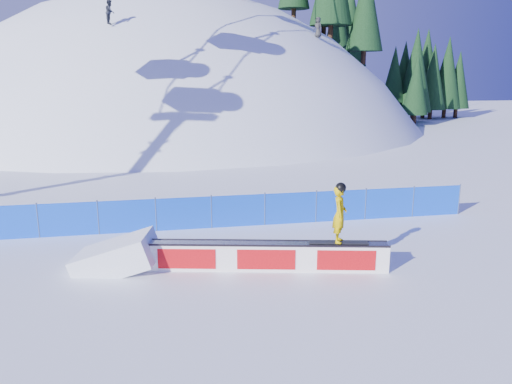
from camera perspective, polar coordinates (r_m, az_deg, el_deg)
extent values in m
plane|color=white|center=(14.26, -7.28, -9.69)|extent=(160.00, 160.00, 0.00)
sphere|color=white|center=(59.95, -9.34, -9.88)|extent=(64.00, 64.00, 64.00)
cylinder|color=#342014|center=(60.96, 3.04, 18.85)|extent=(0.50, 0.50, 1.40)
cylinder|color=#342014|center=(60.24, 5.56, 17.86)|extent=(0.50, 0.50, 1.40)
cylinder|color=#342014|center=(58.30, 7.08, 17.56)|extent=(0.50, 0.50, 1.40)
cylinder|color=#342014|center=(54.29, 10.45, 16.14)|extent=(0.50, 0.50, 1.40)
cone|color=black|center=(54.68, 10.65, 20.61)|extent=(3.23, 3.23, 7.35)
cylinder|color=#342014|center=(55.34, 13.77, 12.94)|extent=(0.50, 0.50, 1.40)
cone|color=black|center=(55.49, 14.03, 17.31)|extent=(3.20, 3.20, 7.27)
cylinder|color=#342014|center=(60.45, 11.78, 13.30)|extent=(0.50, 0.50, 1.40)
cone|color=black|center=(60.71, 12.04, 18.50)|extent=(4.32, 4.32, 9.81)
cylinder|color=#342014|center=(58.88, 14.87, 10.61)|extent=(0.50, 0.50, 1.40)
cone|color=black|center=(58.83, 15.09, 14.12)|extent=(2.65, 2.65, 6.02)
cylinder|color=#342014|center=(59.40, 16.33, 8.44)|extent=(0.50, 0.50, 1.40)
cone|color=black|center=(59.22, 16.69, 13.66)|extent=(4.24, 4.24, 9.63)
cylinder|color=#342014|center=(61.45, 16.68, 8.27)|extent=(0.50, 0.50, 1.40)
cone|color=black|center=(61.25, 17.02, 13.27)|extent=(4.19, 4.19, 9.53)
cylinder|color=#342014|center=(63.02, 19.38, 8.19)|extent=(0.50, 0.50, 1.40)
cone|color=black|center=(62.82, 19.71, 12.38)|extent=(3.54, 3.54, 8.04)
cylinder|color=#342014|center=(61.74, 19.14, 8.11)|extent=(0.50, 0.50, 1.40)
cone|color=black|center=(61.55, 19.40, 11.47)|extent=(2.66, 2.66, 6.04)
cylinder|color=#342014|center=(64.14, 20.36, 8.19)|extent=(0.50, 0.50, 1.40)
cone|color=black|center=(63.95, 20.72, 12.52)|extent=(3.75, 3.75, 8.52)
cylinder|color=#342014|center=(63.78, 23.31, 7.91)|extent=(0.50, 0.50, 1.40)
cone|color=black|center=(63.58, 23.68, 11.84)|extent=(3.34, 3.34, 7.58)
cylinder|color=#342014|center=(64.57, 25.74, 7.73)|extent=(0.50, 0.50, 1.40)
cone|color=black|center=(64.38, 26.09, 11.10)|extent=(2.83, 2.83, 6.43)
cube|color=blue|center=(18.31, -8.22, -2.46)|extent=(22.00, 0.03, 1.20)
cylinder|color=#3B496A|center=(18.79, -23.65, -2.91)|extent=(0.05, 0.05, 1.30)
cylinder|color=#3B496A|center=(18.43, -17.59, -2.70)|extent=(0.05, 0.05, 1.30)
cylinder|color=#3B496A|center=(18.29, -11.36, -2.45)|extent=(0.05, 0.05, 1.30)
cylinder|color=#3B496A|center=(18.36, -5.11, -2.17)|extent=(0.05, 0.05, 1.30)
cylinder|color=#3B496A|center=(18.65, 1.02, -1.87)|extent=(0.05, 0.05, 1.30)
cylinder|color=#3B496A|center=(19.14, 6.89, -1.56)|extent=(0.05, 0.05, 1.30)
cylinder|color=#3B496A|center=(19.83, 12.41, -1.26)|extent=(0.05, 0.05, 1.30)
cylinder|color=#3B496A|center=(20.68, 17.52, -0.96)|extent=(0.05, 0.05, 1.30)
cylinder|color=#3B496A|center=(21.69, 22.19, -0.69)|extent=(0.05, 0.05, 1.30)
cube|color=white|center=(14.56, 1.17, -7.41)|extent=(6.95, 1.90, 0.79)
cube|color=#9396A0|center=(14.41, 1.18, -5.88)|extent=(6.88, 1.91, 0.04)
cube|color=black|center=(14.19, 1.18, -6.16)|extent=(6.86, 1.50, 0.05)
cube|color=black|center=(14.63, 1.18, -5.55)|extent=(6.86, 1.50, 0.05)
cube|color=red|center=(14.34, 1.17, -7.74)|extent=(6.52, 1.41, 0.59)
cube|color=red|center=(14.77, 1.18, -7.10)|extent=(6.52, 1.41, 0.59)
cube|color=black|center=(14.54, 9.41, -5.68)|extent=(1.72, 0.65, 0.03)
imported|color=#D0B101|center=(14.29, 9.54, -2.52)|extent=(0.59, 0.70, 1.64)
sphere|color=black|center=(14.10, 9.66, 0.47)|extent=(0.31, 0.31, 0.31)
imported|color=black|center=(38.58, -16.34, 19.14)|extent=(0.71, 0.87, 1.65)
imported|color=#2A2A2A|center=(44.57, 7.10, 18.17)|extent=(0.86, 0.96, 1.65)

